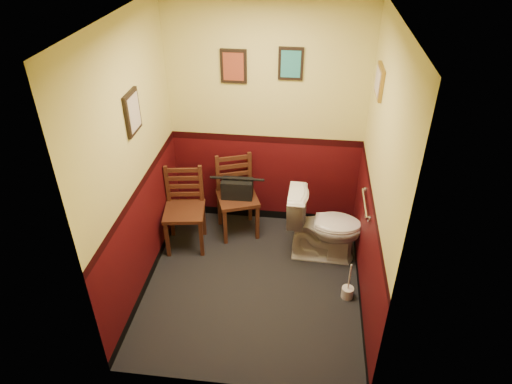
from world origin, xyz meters
TOP-DOWN VIEW (x-y plane):
  - floor at (0.00, 0.00)m, footprint 2.20×2.40m
  - ceiling at (0.00, 0.00)m, footprint 2.20×2.40m
  - wall_back at (0.00, 1.20)m, footprint 2.20×0.00m
  - wall_front at (0.00, -1.20)m, footprint 2.20×0.00m
  - wall_left at (-1.10, 0.00)m, footprint 0.00×2.40m
  - wall_right at (1.10, 0.00)m, footprint 0.00×2.40m
  - grab_bar at (1.07, 0.25)m, footprint 0.05×0.56m
  - framed_print_back_a at (-0.35, 1.18)m, footprint 0.28×0.04m
  - framed_print_back_b at (0.25, 1.18)m, footprint 0.26×0.04m
  - framed_print_left at (-1.08, 0.10)m, footprint 0.04×0.30m
  - framed_print_right at (1.08, 0.60)m, footprint 0.04×0.34m
  - toilet at (0.72, 0.56)m, footprint 0.85×0.50m
  - toilet_brush at (0.98, -0.07)m, footprint 0.12×0.12m
  - chair_left at (-0.86, 0.60)m, footprint 0.50×0.50m
  - chair_right at (-0.31, 0.92)m, footprint 0.58×0.58m
  - handbag at (-0.30, 0.88)m, footprint 0.36×0.19m
  - tp_stack at (0.40, 1.01)m, footprint 0.23×0.12m

SIDE VIEW (x-z plane):
  - floor at x=0.00m, z-range 0.00..0.00m
  - toilet_brush at x=0.98m, z-range -0.15..0.29m
  - tp_stack at x=0.40m, z-range -0.02..0.18m
  - toilet at x=0.72m, z-range 0.00..0.82m
  - chair_left at x=-0.86m, z-range 0.00..0.95m
  - chair_right at x=-0.31m, z-range 0.00..0.96m
  - handbag at x=-0.30m, z-range 0.49..0.75m
  - grab_bar at x=1.07m, z-range 0.92..0.98m
  - wall_back at x=0.00m, z-range 0.00..2.70m
  - wall_front at x=0.00m, z-range 0.00..2.70m
  - wall_left at x=-1.10m, z-range 0.00..2.70m
  - wall_right at x=1.10m, z-range 0.00..2.70m
  - framed_print_left at x=-1.08m, z-range 1.66..2.04m
  - framed_print_back_a at x=-0.35m, z-range 1.77..2.13m
  - framed_print_back_b at x=0.25m, z-range 1.83..2.17m
  - framed_print_right at x=1.08m, z-range 1.91..2.19m
  - ceiling at x=0.00m, z-range 2.70..2.70m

